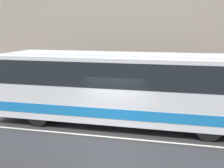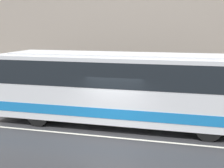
# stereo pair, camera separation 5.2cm
# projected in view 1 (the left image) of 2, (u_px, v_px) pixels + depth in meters

# --- Properties ---
(ground_plane) EXTENTS (60.00, 60.00, 0.00)m
(ground_plane) POSITION_uv_depth(u_px,v_px,m) (111.00, 137.00, 13.30)
(ground_plane) COLOR #2D2D30
(sidewalk) EXTENTS (60.00, 2.97, 0.17)m
(sidewalk) POSITION_uv_depth(u_px,v_px,m) (135.00, 105.00, 18.50)
(sidewalk) COLOR #A09E99
(sidewalk) RESTS_ON ground_plane
(building_facade) EXTENTS (60.00, 0.35, 9.85)m
(building_facade) POSITION_uv_depth(u_px,v_px,m) (141.00, 25.00, 19.20)
(building_facade) COLOR gray
(building_facade) RESTS_ON ground_plane
(lane_stripe) EXTENTS (54.00, 0.14, 0.01)m
(lane_stripe) POSITION_uv_depth(u_px,v_px,m) (111.00, 137.00, 13.30)
(lane_stripe) COLOR beige
(lane_stripe) RESTS_ON ground_plane
(transit_bus) EXTENTS (11.73, 2.62, 3.44)m
(transit_bus) POSITION_uv_depth(u_px,v_px,m) (115.00, 85.00, 14.68)
(transit_bus) COLOR silver
(transit_bus) RESTS_ON ground_plane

